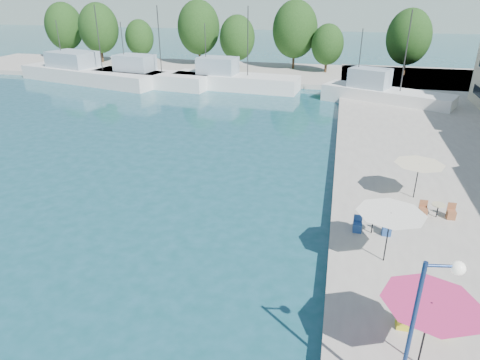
% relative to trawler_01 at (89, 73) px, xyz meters
% --- Properties ---
extents(quay_far, '(90.00, 16.00, 0.60)m').
position_rel_trawler_01_xyz_m(quay_far, '(19.61, 9.75, -0.77)').
color(quay_far, '#9B948C').
rests_on(quay_far, ground).
extents(hill_west, '(180.00, 40.00, 16.00)m').
position_rel_trawler_01_xyz_m(hill_west, '(-2.39, 102.75, 6.93)').
color(hill_west, gray).
rests_on(hill_west, ground).
extents(hill_east, '(140.00, 40.00, 12.00)m').
position_rel_trawler_01_xyz_m(hill_east, '(67.61, 122.75, 4.93)').
color(hill_east, gray).
rests_on(hill_east, ground).
extents(trawler_01, '(21.88, 10.77, 10.20)m').
position_rel_trawler_01_xyz_m(trawler_01, '(0.00, 0.00, 0.00)').
color(trawler_01, silver).
rests_on(trawler_01, ground).
extents(trawler_02, '(16.41, 6.63, 10.20)m').
position_rel_trawler_01_xyz_m(trawler_02, '(9.14, -0.71, 0.00)').
color(trawler_02, silver).
rests_on(trawler_02, ground).
extents(trawler_03, '(16.19, 5.65, 10.20)m').
position_rel_trawler_01_xyz_m(trawler_03, '(20.25, -0.18, 0.00)').
color(trawler_03, white).
rests_on(trawler_03, ground).
extents(trawler_04, '(13.96, 8.67, 10.20)m').
position_rel_trawler_01_xyz_m(trawler_04, '(38.16, -4.76, 0.00)').
color(trawler_04, white).
rests_on(trawler_04, ground).
extents(tree_01, '(6.13, 6.13, 9.07)m').
position_rel_trawler_01_xyz_m(tree_01, '(-12.31, 14.27, 4.77)').
color(tree_01, '#3F2B19').
rests_on(tree_01, quay_far).
extents(tree_02, '(6.17, 6.17, 9.14)m').
position_rel_trawler_01_xyz_m(tree_02, '(-4.65, 12.05, 4.81)').
color(tree_02, '#3F2B19').
rests_on(tree_02, quay_far).
extents(tree_03, '(4.49, 4.49, 6.64)m').
position_rel_trawler_01_xyz_m(tree_03, '(1.57, 13.42, 3.36)').
color(tree_03, '#3F2B19').
rests_on(tree_03, quay_far).
extents(tree_04, '(6.48, 6.48, 9.60)m').
position_rel_trawler_01_xyz_m(tree_04, '(11.54, 13.51, 5.07)').
color(tree_04, '#3F2B19').
rests_on(tree_04, quay_far).
extents(tree_05, '(5.18, 5.18, 7.66)m').
position_rel_trawler_01_xyz_m(tree_05, '(18.28, 10.86, 3.95)').
color(tree_05, '#3F2B19').
rests_on(tree_05, quay_far).
extents(tree_06, '(6.54, 6.54, 9.68)m').
position_rel_trawler_01_xyz_m(tree_06, '(26.43, 12.96, 5.12)').
color(tree_06, '#3F2B19').
rests_on(tree_06, quay_far).
extents(tree_07, '(4.50, 4.50, 6.66)m').
position_rel_trawler_01_xyz_m(tree_07, '(31.33, 10.85, 3.37)').
color(tree_07, '#3F2B19').
rests_on(tree_07, quay_far).
extents(tree_08, '(5.92, 5.92, 8.77)m').
position_rel_trawler_01_xyz_m(tree_08, '(42.02, 11.16, 4.59)').
color(tree_08, '#3F2B19').
rests_on(tree_08, quay_far).
extents(umbrella_pink, '(3.02, 3.02, 2.49)m').
position_rel_trawler_01_xyz_m(umbrella_pink, '(36.67, -41.71, 1.77)').
color(umbrella_pink, black).
rests_on(umbrella_pink, quay_right).
extents(umbrella_white, '(2.95, 2.95, 2.41)m').
position_rel_trawler_01_xyz_m(umbrella_white, '(36.03, -35.95, 1.69)').
color(umbrella_white, black).
rests_on(umbrella_white, quay_right).
extents(umbrella_cream, '(2.76, 2.76, 2.11)m').
position_rel_trawler_01_xyz_m(umbrella_cream, '(38.19, -28.99, 1.39)').
color(umbrella_cream, black).
rests_on(umbrella_cream, quay_right).
extents(cafe_table_01, '(1.82, 0.70, 0.76)m').
position_rel_trawler_01_xyz_m(cafe_table_01, '(37.05, -40.09, -0.18)').
color(cafe_table_01, black).
rests_on(cafe_table_01, quay_right).
extents(cafe_table_02, '(1.82, 0.70, 0.76)m').
position_rel_trawler_01_xyz_m(cafe_table_02, '(35.61, -33.64, -0.18)').
color(cafe_table_02, black).
rests_on(cafe_table_02, quay_right).
extents(cafe_table_03, '(1.82, 0.70, 0.76)m').
position_rel_trawler_01_xyz_m(cafe_table_03, '(39.05, -31.19, -0.18)').
color(cafe_table_03, black).
rests_on(cafe_table_03, quay_right).
extents(street_lamp, '(1.03, 0.38, 5.03)m').
position_rel_trawler_01_xyz_m(street_lamp, '(36.14, -43.36, 3.02)').
color(street_lamp, navy).
rests_on(street_lamp, quay_right).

